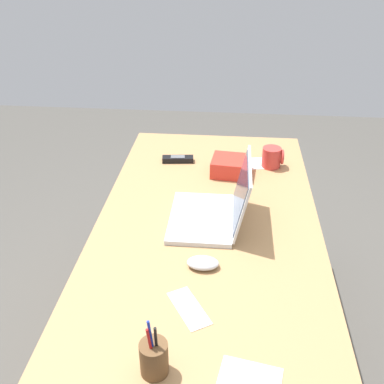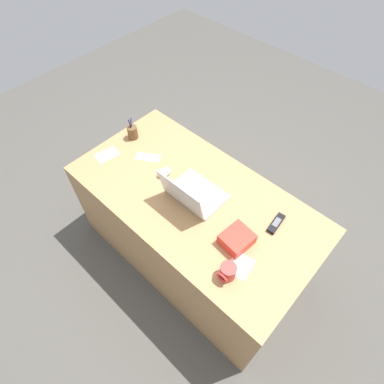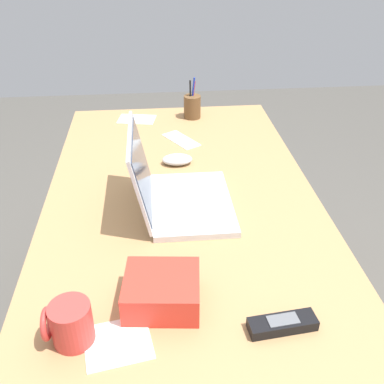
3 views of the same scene
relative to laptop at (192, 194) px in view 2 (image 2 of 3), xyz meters
name	(u,v)px [view 2 (image 2 of 3)]	position (x,y,z in m)	size (l,w,h in m)	color
ground_plane	(194,251)	(0.00, -0.02, -0.76)	(6.00, 6.00, 0.00)	#4C4944
desk	(194,227)	(0.00, -0.02, -0.40)	(1.55, 0.81, 0.71)	#A87C4F
laptop	(192,194)	(0.00, 0.00, 0.00)	(0.33, 0.28, 0.24)	silver
computer_mouse	(164,172)	(0.26, -0.02, -0.03)	(0.07, 0.10, 0.03)	silver
coffee_mug_white	(227,272)	(-0.46, 0.23, 0.00)	(0.08, 0.09, 0.09)	#C63833
cordless_phone	(276,223)	(-0.47, -0.19, -0.04)	(0.06, 0.14, 0.03)	black
pen_holder	(133,132)	(0.66, -0.11, 0.00)	(0.07, 0.07, 0.17)	brown
snack_bag	(237,239)	(-0.38, 0.05, -0.01)	(0.14, 0.16, 0.07)	red
paper_note_near_laptop	(240,266)	(-0.48, 0.14, -0.05)	(0.11, 0.13, 0.00)	white
paper_note_left	(107,155)	(0.66, 0.12, -0.05)	(0.10, 0.15, 0.00)	white
paper_note_right	(148,157)	(0.44, -0.05, -0.05)	(0.16, 0.07, 0.00)	white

